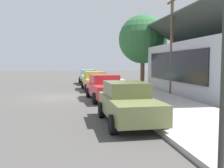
# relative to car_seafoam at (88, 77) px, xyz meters

# --- Properties ---
(ground_plane) EXTENTS (120.00, 120.00, 0.00)m
(ground_plane) POSITION_rel_car_seafoam_xyz_m (10.85, -2.72, -0.82)
(ground_plane) COLOR #4C4947
(sidewalk_curb) EXTENTS (60.00, 4.20, 0.16)m
(sidewalk_curb) POSITION_rel_car_seafoam_xyz_m (10.85, 2.88, -0.74)
(sidewalk_curb) COLOR #B2AFA8
(sidewalk_curb) RESTS_ON ground
(car_seafoam) EXTENTS (4.72, 2.10, 1.59)m
(car_seafoam) POSITION_rel_car_seafoam_xyz_m (0.00, 0.00, 0.00)
(car_seafoam) COLOR #9ED1BC
(car_seafoam) RESTS_ON ground
(car_mustard) EXTENTS (4.83, 2.22, 1.59)m
(car_mustard) POSITION_rel_car_seafoam_xyz_m (6.45, 0.07, 0.00)
(car_mustard) COLOR gold
(car_mustard) RESTS_ON ground
(car_cherry) EXTENTS (4.81, 2.27, 1.59)m
(car_cherry) POSITION_rel_car_seafoam_xyz_m (12.50, 0.13, 0.00)
(car_cherry) COLOR red
(car_cherry) RESTS_ON ground
(car_olive) EXTENTS (4.36, 1.99, 1.59)m
(car_olive) POSITION_rel_car_seafoam_xyz_m (18.93, 0.13, -0.00)
(car_olive) COLOR olive
(car_olive) RESTS_ON ground
(storefront_building) EXTENTS (12.87, 7.93, 5.99)m
(storefront_building) POSITION_rel_car_seafoam_xyz_m (10.68, 9.26, 1.25)
(storefront_building) COLOR #ADBCC6
(storefront_building) RESTS_ON ground
(shade_tree) EXTENTS (5.07, 5.07, 7.34)m
(shade_tree) POSITION_rel_car_seafoam_xyz_m (2.35, 5.55, 3.98)
(shade_tree) COLOR brown
(shade_tree) RESTS_ON ground
(traffic_light_main) EXTENTS (0.37, 2.79, 5.20)m
(traffic_light_main) POSITION_rel_car_seafoam_xyz_m (23.96, -0.18, 2.68)
(traffic_light_main) COLOR #383833
(traffic_light_main) RESTS_ON ground
(utility_pole_wooden) EXTENTS (1.80, 0.24, 7.50)m
(utility_pole_wooden) POSITION_rel_car_seafoam_xyz_m (10.24, 5.48, 3.11)
(utility_pole_wooden) COLOR brown
(utility_pole_wooden) RESTS_ON ground
(fire_hydrant_red) EXTENTS (0.22, 0.22, 0.71)m
(fire_hydrant_red) POSITION_rel_car_seafoam_xyz_m (13.96, 1.48, -0.32)
(fire_hydrant_red) COLOR red
(fire_hydrant_red) RESTS_ON sidewalk_curb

